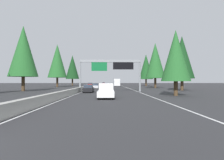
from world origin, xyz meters
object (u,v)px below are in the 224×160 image
sign_gantry_overhead (111,66)px  bus_mid_left (117,82)px  sedan_distant_b (95,86)px  pickup_mid_center (106,91)px  sedan_mid_right (89,89)px  conifer_right_far (146,67)px  conifer_right_mid (155,61)px  oncoming_near (90,84)px  conifer_right_foreground (176,56)px  conifer_left_far (72,67)px  sedan_distant_a (104,83)px  conifer_left_near (23,51)px  conifer_right_near (182,57)px  conifer_left_mid (57,61)px

sign_gantry_overhead → bus_mid_left: sign_gantry_overhead is taller
sedan_distant_b → pickup_mid_center: bearing=-173.4°
sedan_mid_right → conifer_right_far: (49.35, -20.32, 7.91)m
pickup_mid_center → sedan_distant_b: bearing=6.6°
bus_mid_left → conifer_right_mid: size_ratio=0.80×
bus_mid_left → oncoming_near: 11.93m
conifer_right_foreground → conifer_left_far: size_ratio=0.65×
sign_gantry_overhead → bus_mid_left: bearing=-3.5°
sedan_distant_a → conifer_left_near: conifer_left_near is taller
pickup_mid_center → conifer_right_foreground: 11.88m
conifer_right_near → conifer_left_mid: size_ratio=0.79×
sedan_distant_b → conifer_left_far: (38.77, 14.11, 8.39)m
sedan_distant_b → oncoming_near: same height
sign_gantry_overhead → conifer_right_near: bearing=-73.4°
pickup_mid_center → conifer_right_far: conifer_right_far is taller
conifer_right_foreground → conifer_left_near: size_ratio=0.68×
sign_gantry_overhead → conifer_right_far: (46.64, -16.01, 3.38)m
pickup_mid_center → conifer_right_foreground: size_ratio=0.57×
conifer_right_near → conifer_left_mid: bearing=52.5°
conifer_right_far → sign_gantry_overhead: bearing=161.1°
sedan_distant_b → oncoming_near: (30.18, 4.51, 0.00)m
sign_gantry_overhead → conifer_right_foreground: conifer_right_foreground is taller
conifer_left_near → sedan_mid_right: bearing=-109.8°
oncoming_near → conifer_left_far: size_ratio=0.30×
oncoming_near → conifer_right_near: conifer_right_near is taller
conifer_right_mid → conifer_left_far: size_ratio=0.96×
bus_mid_left → conifer_left_mid: size_ratio=0.72×
conifer_left_near → conifer_right_mid: bearing=-60.3°
pickup_mid_center → conifer_right_near: conifer_right_near is taller
conifer_right_foreground → conifer_right_far: (58.07, -6.51, 2.67)m
sign_gantry_overhead → conifer_left_mid: 38.56m
sign_gantry_overhead → sedan_distant_b: size_ratio=2.88×
conifer_left_near → conifer_left_mid: bearing=1.3°
conifer_right_foreground → conifer_left_near: bearing=63.8°
sedan_distant_a → conifer_right_far: size_ratio=0.31×
oncoming_near → conifer_left_far: 15.37m
sign_gantry_overhead → conifer_right_mid: (21.66, -14.27, 3.49)m
conifer_right_near → conifer_left_near: bearing=93.7°
bus_mid_left → conifer_right_near: 42.82m
bus_mid_left → conifer_left_far: (10.67, 21.30, 7.36)m
sedan_mid_right → conifer_left_near: 17.67m
bus_mid_left → sedan_distant_a: (49.54, 7.21, -1.03)m
bus_mid_left → sedan_mid_right: bearing=171.5°
conifer_right_mid → sedan_distant_a: bearing=14.4°
conifer_right_far → sedan_distant_a: bearing=23.1°
conifer_right_near → conifer_right_far: 41.72m
conifer_right_far → conifer_left_near: 56.32m
sedan_mid_right → sedan_distant_a: (97.29, 0.12, 0.00)m
sign_gantry_overhead → oncoming_near: size_ratio=2.88×
sign_gantry_overhead → conifer_right_near: conifer_right_near is taller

